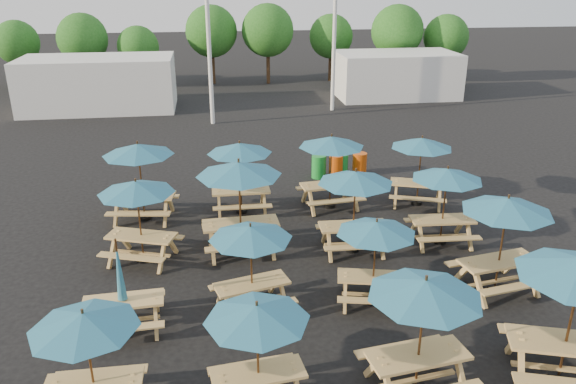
{
  "coord_description": "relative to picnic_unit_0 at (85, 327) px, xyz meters",
  "views": [
    {
      "loc": [
        -2.13,
        -13.49,
        7.08
      ],
      "look_at": [
        0.0,
        1.5,
        1.1
      ],
      "focal_mm": 35.0,
      "sensor_mm": 36.0,
      "label": 1
    }
  ],
  "objects": [
    {
      "name": "waste_bin_0",
      "position": [
        6.01,
        11.11,
        -1.36
      ],
      "size": [
        0.52,
        0.52,
        0.84
      ],
      "primitive_type": "cylinder",
      "color": "#198A2E",
      "rests_on": "ground"
    },
    {
      "name": "picnic_unit_4",
      "position": [
        2.75,
        -0.15,
        -0.01
      ],
      "size": [
        1.98,
        1.98,
        2.05
      ],
      "rotation": [
        0.0,
        0.0,
        0.12
      ],
      "color": "tan",
      "rests_on": "ground"
    },
    {
      "name": "tree_1",
      "position": [
        -5.45,
        29.47,
        1.38
      ],
      "size": [
        3.11,
        3.11,
        4.72
      ],
      "color": "#382314",
      "rests_on": "ground"
    },
    {
      "name": "tree_7",
      "position": [
        17.92,
        28.49,
        1.22
      ],
      "size": [
        2.95,
        2.95,
        4.48
      ],
      "color": "#382314",
      "rests_on": "ground"
    },
    {
      "name": "ground",
      "position": [
        4.29,
        5.57,
        -1.77
      ],
      "size": [
        120.0,
        120.0,
        0.0
      ],
      "primitive_type": "plane",
      "color": "black",
      "rests_on": "ground"
    },
    {
      "name": "picnic_unit_10",
      "position": [
        5.8,
        5.28,
        0.21
      ],
      "size": [
        2.04,
        2.04,
        2.3
      ],
      "rotation": [
        0.0,
        0.0,
        -0.03
      ],
      "color": "tan",
      "rests_on": "ground"
    },
    {
      "name": "waste_bin_1",
      "position": [
        6.64,
        11.06,
        -1.36
      ],
      "size": [
        0.52,
        0.52,
        0.84
      ],
      "primitive_type": "cylinder",
      "color": "#C5480B",
      "rests_on": "ground"
    },
    {
      "name": "picnic_unit_8",
      "position": [
        5.6,
        -0.17,
        0.2
      ],
      "size": [
        2.25,
        2.25,
        2.3
      ],
      "rotation": [
        0.0,
        0.0,
        0.14
      ],
      "color": "tan",
      "rests_on": "ground"
    },
    {
      "name": "tree_4",
      "position": [
        6.19,
        29.82,
        1.68
      ],
      "size": [
        3.41,
        3.41,
        5.17
      ],
      "color": "#382314",
      "rests_on": "ground"
    },
    {
      "name": "picnic_unit_14",
      "position": [
        8.35,
        5.4,
        0.13
      ],
      "size": [
        2.02,
        2.02,
        2.21
      ],
      "rotation": [
        0.0,
        0.0,
        -0.06
      ],
      "color": "tan",
      "rests_on": "ground"
    },
    {
      "name": "picnic_unit_15",
      "position": [
        8.69,
        8.18,
        0.16
      ],
      "size": [
        2.49,
        2.49,
        2.25
      ],
      "rotation": [
        0.0,
        0.0,
        -0.35
      ],
      "color": "tan",
      "rests_on": "ground"
    },
    {
      "name": "tree_0",
      "position": [
        -9.78,
        30.81,
        1.06
      ],
      "size": [
        2.8,
        2.8,
        4.24
      ],
      "color": "#382314",
      "rests_on": "ground"
    },
    {
      "name": "picnic_unit_1",
      "position": [
        0.17,
        2.48,
        -0.9
      ],
      "size": [
        1.74,
        1.54,
        2.12
      ],
      "rotation": [
        0.0,
        0.0,
        0.06
      ],
      "color": "tan",
      "rests_on": "ground"
    },
    {
      "name": "tree_5",
      "position": [
        10.52,
        30.24,
        1.2
      ],
      "size": [
        2.94,
        2.94,
        4.45
      ],
      "color": "#382314",
      "rests_on": "ground"
    },
    {
      "name": "waste_bin_2",
      "position": [
        6.84,
        11.17,
        -1.36
      ],
      "size": [
        0.52,
        0.52,
        0.84
      ],
      "primitive_type": "cylinder",
      "color": "#198A2E",
      "rests_on": "ground"
    },
    {
      "name": "picnic_unit_6",
      "position": [
        2.82,
        5.67,
        0.44
      ],
      "size": [
        2.32,
        2.32,
        2.57
      ],
      "rotation": [
        0.0,
        0.0,
        0.05
      ],
      "color": "tan",
      "rests_on": "ground"
    },
    {
      "name": "tree_3",
      "position": [
        2.54,
        30.28,
        1.63
      ],
      "size": [
        3.36,
        3.36,
        5.09
      ],
      "color": "#382314",
      "rests_on": "ground"
    },
    {
      "name": "waste_bin_3",
      "position": [
        7.56,
        11.2,
        -1.36
      ],
      "size": [
        0.52,
        0.52,
        0.84
      ],
      "primitive_type": "cylinder",
      "color": "#C5480B",
      "rests_on": "ground"
    },
    {
      "name": "picnic_unit_5",
      "position": [
        2.89,
        2.81,
        0.02
      ],
      "size": [
        2.2,
        2.2,
        2.08
      ],
      "rotation": [
        0.0,
        0.0,
        0.26
      ],
      "color": "tan",
      "rests_on": "ground"
    },
    {
      "name": "picnic_unit_11",
      "position": [
        5.83,
        8.35,
        0.26
      ],
      "size": [
        2.27,
        2.27,
        2.37
      ],
      "rotation": [
        0.0,
        0.0,
        0.11
      ],
      "color": "tan",
      "rests_on": "ground"
    },
    {
      "name": "picnic_unit_0",
      "position": [
        0.0,
        0.0,
        0.0
      ],
      "size": [
        1.79,
        1.79,
        2.06
      ],
      "rotation": [
        0.0,
        0.0,
        -0.0
      ],
      "color": "tan",
      "rests_on": "ground"
    },
    {
      "name": "event_tent_1",
      "position": [
        13.29,
        24.57,
        -0.47
      ],
      "size": [
        7.0,
        4.0,
        2.6
      ],
      "primitive_type": "cube",
      "color": "silver",
      "rests_on": "ground"
    },
    {
      "name": "picnic_unit_9",
      "position": [
        5.62,
        2.74,
        -0.01
      ],
      "size": [
        2.13,
        2.13,
        2.05
      ],
      "rotation": [
        0.0,
        0.0,
        -0.23
      ],
      "color": "tan",
      "rests_on": "ground"
    },
    {
      "name": "picnic_unit_2",
      "position": [
        0.25,
        5.5,
        0.15
      ],
      "size": [
        2.47,
        2.47,
        2.24
      ],
      "rotation": [
        0.0,
        0.0,
        -0.34
      ],
      "color": "tan",
      "rests_on": "ground"
    },
    {
      "name": "event_tent_0",
      "position": [
        -3.71,
        23.57,
        -0.37
      ],
      "size": [
        8.0,
        4.0,
        2.8
      ],
      "primitive_type": "cube",
      "color": "silver",
      "rests_on": "ground"
    },
    {
      "name": "tree_6",
      "position": [
        14.53,
        28.46,
        1.65
      ],
      "size": [
        3.38,
        3.38,
        5.13
      ],
      "color": "#382314",
      "rests_on": "ground"
    },
    {
      "name": "picnic_unit_3",
      "position": [
        0.03,
        8.21,
        0.31
      ],
      "size": [
        2.37,
        2.37,
        2.42
      ],
      "rotation": [
        0.0,
        0.0,
        -0.15
      ],
      "color": "tan",
      "rests_on": "ground"
    },
    {
      "name": "picnic_unit_7",
      "position": [
        3.0,
        8.32,
        0.19
      ],
      "size": [
        1.98,
        1.98,
        2.28
      ],
      "rotation": [
        0.0,
        0.0,
        -0.0
      ],
      "color": "tan",
      "rests_on": "ground"
    },
    {
      "name": "tree_2",
      "position": [
        -2.09,
        29.22,
        0.85
      ],
      "size": [
        2.59,
        2.59,
        3.93
      ],
      "color": "#382314",
      "rests_on": "ground"
    },
    {
      "name": "picnic_unit_13",
      "position": [
        8.68,
        2.85,
        0.27
      ],
      "size": [
        2.38,
        2.38,
        2.38
      ],
      "rotation": [
        0.0,
        0.0,
        0.17
      ],
      "color": "tan",
      "rests_on": "ground"
    }
  ]
}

